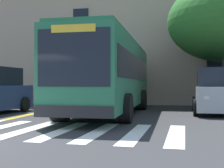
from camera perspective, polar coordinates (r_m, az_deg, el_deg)
The scene contains 6 objects.
crosswalk at distance 10.15m, azimuth -15.04°, elevation -8.01°, with size 9.68×4.33×0.01m.
lane_line_yellow_inner at distance 24.01m, azimuth -5.17°, elevation -3.40°, with size 0.12×36.00×0.01m, color gold.
lane_line_yellow_outer at distance 23.97m, azimuth -4.80°, elevation -3.41°, with size 0.12×36.00×0.01m, color gold.
city_bus at distance 14.96m, azimuth -0.33°, elevation 1.84°, with size 3.05×11.44×3.50m.
car_silver_far_lane at distance 15.80m, azimuth 18.52°, elevation -1.42°, with size 2.38×4.88×2.17m.
building_facade at distance 26.16m, azimuth 6.94°, elevation 9.44°, with size 34.24×9.21×11.43m.
Camera 1 is at (5.32, -6.14, 1.41)m, focal length 50.00 mm.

